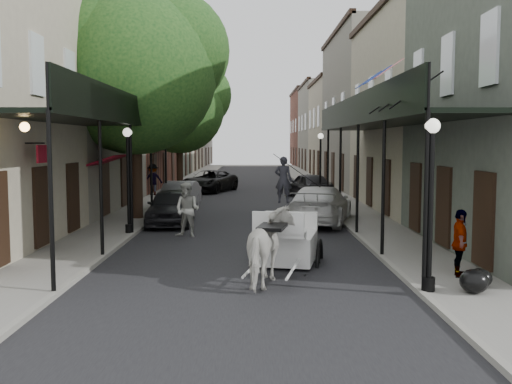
{
  "coord_description": "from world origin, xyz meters",
  "views": [
    {
      "loc": [
        0.31,
        -14.07,
        3.33
      ],
      "look_at": [
        0.41,
        5.66,
        1.6
      ],
      "focal_mm": 40.0,
      "sensor_mm": 36.0,
      "label": 1
    }
  ],
  "objects_px": {
    "car_right_near": "(320,205)",
    "car_right_far": "(309,185)",
    "car_left_mid": "(179,196)",
    "pedestrian_walking": "(187,210)",
    "tree_near": "(146,67)",
    "lamppost_right_near": "(431,202)",
    "car_left_far": "(210,181)",
    "tree_far": "(185,104)",
    "carriage": "(289,220)",
    "lamppost_left": "(128,179)",
    "pedestrian_sidewalk_left": "(153,179)",
    "car_left_near": "(171,207)",
    "pedestrian_sidewalk_right": "(460,243)",
    "lamppost_right_far": "(320,165)",
    "horse": "(271,247)"
  },
  "relations": [
    {
      "from": "car_right_near",
      "to": "car_right_far",
      "type": "xyz_separation_m",
      "value": [
        0.57,
        10.65,
        -0.01
      ]
    },
    {
      "from": "car_left_mid",
      "to": "pedestrian_walking",
      "type": "bearing_deg",
      "value": -74.91
    },
    {
      "from": "tree_near",
      "to": "car_right_near",
      "type": "xyz_separation_m",
      "value": [
        7.23,
        -1.18,
        -5.71
      ]
    },
    {
      "from": "lamppost_right_near",
      "to": "car_left_far",
      "type": "height_order",
      "value": "lamppost_right_near"
    },
    {
      "from": "tree_far",
      "to": "car_right_far",
      "type": "bearing_deg",
      "value": -30.01
    },
    {
      "from": "carriage",
      "to": "car_right_near",
      "type": "distance_m",
      "value": 7.49
    },
    {
      "from": "car_left_mid",
      "to": "lamppost_left",
      "type": "bearing_deg",
      "value": -89.47
    },
    {
      "from": "tree_far",
      "to": "carriage",
      "type": "xyz_separation_m",
      "value": [
        5.55,
        -22.45,
        -4.68
      ]
    },
    {
      "from": "car_left_far",
      "to": "car_right_far",
      "type": "bearing_deg",
      "value": -16.6
    },
    {
      "from": "car_left_far",
      "to": "pedestrian_sidewalk_left",
      "type": "bearing_deg",
      "value": -114.21
    },
    {
      "from": "pedestrian_walking",
      "to": "car_right_near",
      "type": "relative_size",
      "value": 0.36
    },
    {
      "from": "car_left_near",
      "to": "car_right_near",
      "type": "relative_size",
      "value": 0.8
    },
    {
      "from": "pedestrian_walking",
      "to": "car_left_mid",
      "type": "height_order",
      "value": "pedestrian_walking"
    },
    {
      "from": "tree_far",
      "to": "lamppost_left",
      "type": "distance_m",
      "value": 18.57
    },
    {
      "from": "car_right_near",
      "to": "car_left_mid",
      "type": "bearing_deg",
      "value": -23.56
    },
    {
      "from": "pedestrian_walking",
      "to": "tree_far",
      "type": "bearing_deg",
      "value": 119.35
    },
    {
      "from": "pedestrian_walking",
      "to": "car_left_far",
      "type": "bearing_deg",
      "value": 114.28
    },
    {
      "from": "car_left_far",
      "to": "car_right_near",
      "type": "bearing_deg",
      "value": -50.94
    },
    {
      "from": "pedestrian_sidewalk_right",
      "to": "lamppost_right_far",
      "type": "bearing_deg",
      "value": 18.0
    },
    {
      "from": "horse",
      "to": "car_left_near",
      "type": "bearing_deg",
      "value": -57.23
    },
    {
      "from": "lamppost_right_near",
      "to": "pedestrian_sidewalk_right",
      "type": "xyz_separation_m",
      "value": [
        1.13,
        1.29,
        -1.12
      ]
    },
    {
      "from": "tree_far",
      "to": "carriage",
      "type": "distance_m",
      "value": 23.6
    },
    {
      "from": "lamppost_left",
      "to": "car_right_near",
      "type": "relative_size",
      "value": 0.69
    },
    {
      "from": "car_left_near",
      "to": "car_right_near",
      "type": "distance_m",
      "value": 6.06
    },
    {
      "from": "car_left_near",
      "to": "lamppost_left",
      "type": "bearing_deg",
      "value": -112.62
    },
    {
      "from": "car_right_near",
      "to": "car_right_far",
      "type": "bearing_deg",
      "value": -78.22
    },
    {
      "from": "car_left_near",
      "to": "car_left_mid",
      "type": "xyz_separation_m",
      "value": [
        -0.35,
        5.25,
        -0.04
      ]
    },
    {
      "from": "car_left_near",
      "to": "tree_near",
      "type": "bearing_deg",
      "value": 129.26
    },
    {
      "from": "horse",
      "to": "car_left_far",
      "type": "height_order",
      "value": "horse"
    },
    {
      "from": "lamppost_right_near",
      "to": "lamppost_right_far",
      "type": "height_order",
      "value": "same"
    },
    {
      "from": "lamppost_right_near",
      "to": "car_right_near",
      "type": "xyz_separation_m",
      "value": [
        -1.07,
        11.0,
        -1.27
      ]
    },
    {
      "from": "lamppost_left",
      "to": "car_right_near",
      "type": "xyz_separation_m",
      "value": [
        7.13,
        3.0,
        -1.27
      ]
    },
    {
      "from": "car_right_near",
      "to": "car_right_far",
      "type": "relative_size",
      "value": 1.19
    },
    {
      "from": "car_left_mid",
      "to": "car_left_far",
      "type": "relative_size",
      "value": 0.8
    },
    {
      "from": "carriage",
      "to": "car_left_near",
      "type": "distance_m",
      "value": 8.32
    },
    {
      "from": "tree_near",
      "to": "horse",
      "type": "bearing_deg",
      "value": -66.22
    },
    {
      "from": "lamppost_right_far",
      "to": "tree_far",
      "type": "bearing_deg",
      "value": 143.49
    },
    {
      "from": "lamppost_left",
      "to": "tree_far",
      "type": "bearing_deg",
      "value": 90.46
    },
    {
      "from": "lamppost_right_near",
      "to": "lamppost_left",
      "type": "bearing_deg",
      "value": 135.71
    },
    {
      "from": "horse",
      "to": "carriage",
      "type": "distance_m",
      "value": 2.8
    },
    {
      "from": "lamppost_right_far",
      "to": "pedestrian_sidewalk_left",
      "type": "bearing_deg",
      "value": 165.67
    },
    {
      "from": "pedestrian_sidewalk_left",
      "to": "car_left_near",
      "type": "distance_m",
      "value": 12.04
    },
    {
      "from": "lamppost_left",
      "to": "pedestrian_sidewalk_right",
      "type": "relative_size",
      "value": 2.29
    },
    {
      "from": "tree_near",
      "to": "pedestrian_sidewalk_left",
      "type": "bearing_deg",
      "value": 98.8
    },
    {
      "from": "tree_far",
      "to": "lamppost_right_far",
      "type": "bearing_deg",
      "value": -36.51
    },
    {
      "from": "pedestrian_sidewalk_left",
      "to": "car_left_near",
      "type": "height_order",
      "value": "pedestrian_sidewalk_left"
    },
    {
      "from": "horse",
      "to": "carriage",
      "type": "height_order",
      "value": "carriage"
    },
    {
      "from": "pedestrian_walking",
      "to": "lamppost_right_far",
      "type": "bearing_deg",
      "value": 85.86
    },
    {
      "from": "car_left_near",
      "to": "car_right_far",
      "type": "height_order",
      "value": "car_right_far"
    },
    {
      "from": "car_left_far",
      "to": "tree_near",
      "type": "bearing_deg",
      "value": -78.13
    }
  ]
}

